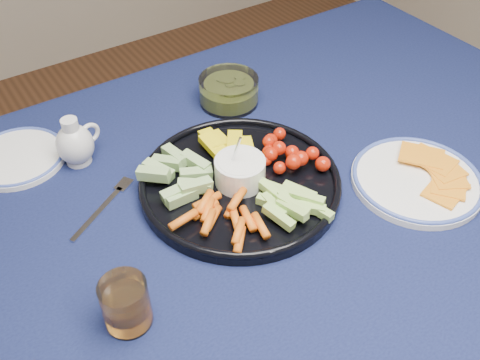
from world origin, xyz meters
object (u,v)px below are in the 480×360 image
dining_table (227,274)px  creamer_pitcher (75,144)px  cheese_plate (417,178)px  juice_tumbler (126,306)px  pickle_bowl (229,92)px  crudite_platter (239,179)px  side_plate_extra (17,157)px

dining_table → creamer_pitcher: 0.36m
cheese_plate → juice_tumbler: 0.54m
creamer_pitcher → pickle_bowl: bearing=1.2°
dining_table → crudite_platter: size_ratio=4.79×
creamer_pitcher → dining_table: bearing=-68.6°
juice_tumbler → dining_table: bearing=14.6°
crudite_platter → juice_tumbler: size_ratio=4.51×
side_plate_extra → dining_table: bearing=-60.1°
crudite_platter → juice_tumbler: 0.30m
dining_table → crudite_platter: bearing=47.2°
crudite_platter → cheese_plate: bearing=-31.4°
cheese_plate → side_plate_extra: 0.72m
cheese_plate → side_plate_extra: (-0.56, 0.45, -0.00)m
side_plate_extra → crudite_platter: bearing=-44.0°
pickle_bowl → side_plate_extra: size_ratio=0.71×
creamer_pitcher → pickle_bowl: creamer_pitcher is taller
crudite_platter → side_plate_extra: 0.41m
dining_table → juice_tumbler: 0.23m
creamer_pitcher → side_plate_extra: (-0.09, 0.06, -0.03)m
dining_table → juice_tumbler: (-0.19, -0.05, 0.12)m
cheese_plate → side_plate_extra: size_ratio=1.31×
side_plate_extra → cheese_plate: bearing=-38.6°
dining_table → pickle_bowl: (0.21, 0.32, 0.11)m
dining_table → creamer_pitcher: bearing=111.4°
creamer_pitcher → cheese_plate: bearing=-39.3°
crudite_platter → cheese_plate: crudite_platter is taller
pickle_bowl → juice_tumbler: size_ratio=1.59×
creamer_pitcher → juice_tumbler: (-0.07, -0.36, -0.01)m
crudite_platter → juice_tumbler: bearing=-153.1°
crudite_platter → dining_table: bearing=-132.8°
creamer_pitcher → side_plate_extra: bearing=145.5°
cheese_plate → juice_tumbler: bearing=177.3°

